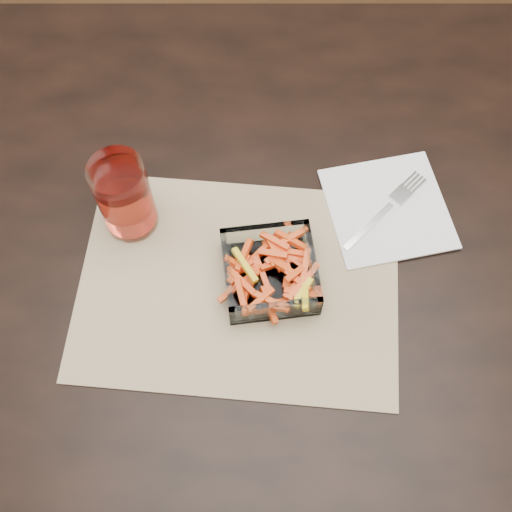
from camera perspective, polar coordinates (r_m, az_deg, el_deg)
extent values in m
plane|color=#331E0F|center=(1.66, 4.64, -9.66)|extent=(4.50, 4.50, 0.00)
cube|color=black|center=(0.98, 7.77, 2.51)|extent=(1.60, 0.90, 0.03)
cube|color=tan|center=(0.91, -1.56, -2.45)|extent=(0.48, 0.37, 0.00)
cube|color=white|center=(0.91, 1.22, -1.94)|extent=(0.14, 0.14, 0.01)
cube|color=white|center=(0.91, 0.76, 1.94)|extent=(0.13, 0.02, 0.05)
cube|color=white|center=(0.87, 1.76, -4.92)|extent=(0.13, 0.02, 0.05)
cube|color=white|center=(0.89, -2.53, -1.82)|extent=(0.02, 0.13, 0.05)
cube|color=white|center=(0.90, 4.99, -0.97)|extent=(0.02, 0.13, 0.05)
cylinder|color=white|center=(0.91, -11.63, 5.22)|extent=(0.08, 0.08, 0.14)
cylinder|color=red|center=(0.93, -11.46, 4.74)|extent=(0.07, 0.07, 0.09)
cube|color=white|center=(0.98, 11.62, 4.16)|extent=(0.20, 0.20, 0.00)
cube|color=silver|center=(0.96, 9.97, 2.63)|extent=(0.08, 0.08, 0.00)
cube|color=silver|center=(0.99, 12.74, 5.31)|extent=(0.04, 0.04, 0.00)
cube|color=silver|center=(1.01, 13.45, 6.72)|extent=(0.03, 0.03, 0.00)
cube|color=silver|center=(1.01, 13.72, 6.50)|extent=(0.03, 0.03, 0.00)
cube|color=silver|center=(1.01, 14.00, 6.28)|extent=(0.03, 0.03, 0.00)
cube|color=silver|center=(1.01, 14.28, 6.06)|extent=(0.03, 0.03, 0.00)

